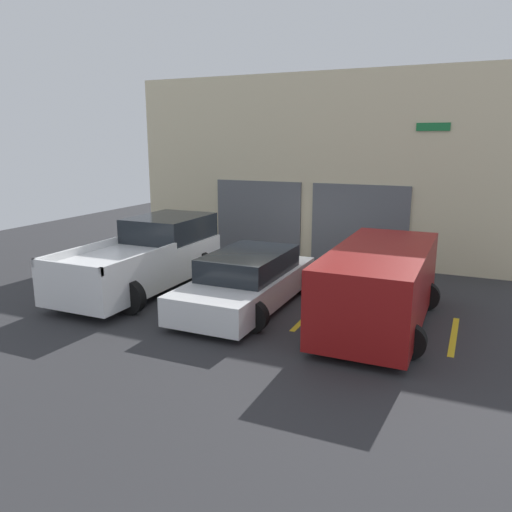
{
  "coord_description": "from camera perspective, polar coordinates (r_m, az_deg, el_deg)",
  "views": [
    {
      "loc": [
        4.74,
        -12.04,
        3.8
      ],
      "look_at": [
        0.0,
        -1.43,
        1.1
      ],
      "focal_mm": 35.0,
      "sensor_mm": 36.0,
      "label": 1
    }
  ],
  "objects": [
    {
      "name": "ground_plane",
      "position": [
        13.49,
        2.48,
        -3.3
      ],
      "size": [
        28.0,
        28.0,
        0.0
      ],
      "primitive_type": "plane",
      "color": "#2D2D30"
    },
    {
      "name": "shophouse_building",
      "position": [
        16.08,
        6.96,
        9.66
      ],
      "size": [
        12.41,
        0.68,
        5.83
      ],
      "color": "beige",
      "rests_on": "ground"
    },
    {
      "name": "pickup_truck",
      "position": [
        13.32,
        -12.37,
        -0.14
      ],
      "size": [
        2.49,
        5.06,
        1.76
      ],
      "color": "white",
      "rests_on": "ground"
    },
    {
      "name": "sedan_white",
      "position": [
        11.65,
        -0.94,
        -2.85
      ],
      "size": [
        2.23,
        4.6,
        1.28
      ],
      "color": "white",
      "rests_on": "ground"
    },
    {
      "name": "sedan_side",
      "position": [
        10.67,
        13.93,
        -3.15
      ],
      "size": [
        2.25,
        4.65,
        1.65
      ],
      "color": "maroon",
      "rests_on": "ground"
    },
    {
      "name": "parking_stripe_far_left",
      "position": [
        14.25,
        -17.82,
        -3.02
      ],
      "size": [
        0.12,
        2.2,
        0.01
      ],
      "primitive_type": "cube",
      "color": "gold",
      "rests_on": "ground"
    },
    {
      "name": "parking_stripe_left",
      "position": [
        12.49,
        -7.33,
        -4.74
      ],
      "size": [
        0.12,
        2.2,
        0.01
      ],
      "primitive_type": "cube",
      "color": "gold",
      "rests_on": "ground"
    },
    {
      "name": "parking_stripe_centre",
      "position": [
        11.28,
        6.04,
        -6.68
      ],
      "size": [
        0.12,
        2.2,
        0.01
      ],
      "primitive_type": "cube",
      "color": "gold",
      "rests_on": "ground"
    },
    {
      "name": "parking_stripe_right",
      "position": [
        10.81,
        21.67,
        -8.46
      ],
      "size": [
        0.12,
        2.2,
        0.01
      ],
      "primitive_type": "cube",
      "color": "gold",
      "rests_on": "ground"
    }
  ]
}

